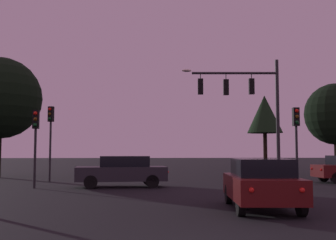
% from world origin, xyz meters
% --- Properties ---
extents(ground_plane, '(168.00, 168.00, 0.00)m').
position_xyz_m(ground_plane, '(0.00, 24.50, 0.00)').
color(ground_plane, black).
rests_on(ground_plane, ground).
extents(traffic_signal_mast_arm, '(5.55, 0.62, 7.00)m').
position_xyz_m(traffic_signal_mast_arm, '(5.13, 15.98, 4.76)').
color(traffic_signal_mast_arm, '#232326').
rests_on(traffic_signal_mast_arm, ground).
extents(traffic_light_corner_left, '(0.31, 0.36, 3.74)m').
position_xyz_m(traffic_light_corner_left, '(-6.01, 13.11, 2.67)').
color(traffic_light_corner_left, '#232326').
rests_on(traffic_light_corner_left, ground).
extents(traffic_light_corner_right, '(0.30, 0.35, 3.88)m').
position_xyz_m(traffic_light_corner_right, '(6.57, 12.52, 2.77)').
color(traffic_light_corner_right, '#232326').
rests_on(traffic_light_corner_right, ground).
extents(traffic_light_median, '(0.36, 0.38, 4.40)m').
position_xyz_m(traffic_light_median, '(-6.27, 17.58, 3.11)').
color(traffic_light_median, '#232326').
rests_on(traffic_light_median, ground).
extents(car_nearside_lane, '(2.18, 4.20, 1.52)m').
position_xyz_m(car_nearside_lane, '(2.64, 5.34, 0.79)').
color(car_nearside_lane, '#4C0F0F').
rests_on(car_nearside_lane, ground).
extents(car_crossing_left, '(4.56, 2.16, 1.52)m').
position_xyz_m(car_crossing_left, '(-1.88, 13.46, 0.80)').
color(car_crossing_left, '#232328').
rests_on(car_crossing_left, ground).
extents(tree_behind_sign, '(3.80, 3.80, 7.87)m').
position_xyz_m(tree_behind_sign, '(12.50, 36.67, 5.77)').
color(tree_behind_sign, black).
rests_on(tree_behind_sign, ground).
extents(tree_left_far, '(5.56, 5.56, 8.17)m').
position_xyz_m(tree_left_far, '(-10.56, 21.57, 5.38)').
color(tree_left_far, black).
rests_on(tree_left_far, ground).
extents(tree_center_horizon, '(4.48, 4.48, 6.71)m').
position_xyz_m(tree_center_horizon, '(13.19, 21.86, 4.45)').
color(tree_center_horizon, black).
rests_on(tree_center_horizon, ground).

